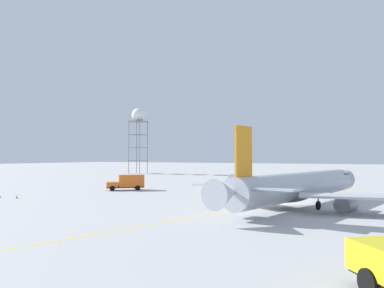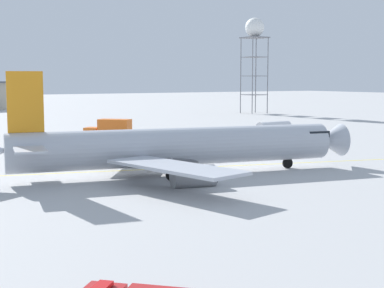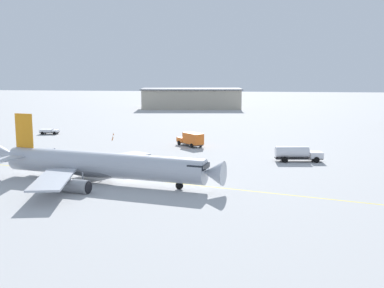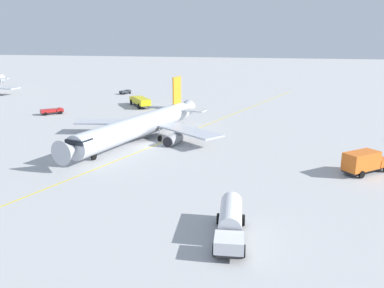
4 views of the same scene
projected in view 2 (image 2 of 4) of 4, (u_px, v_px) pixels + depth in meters
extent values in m
plane|color=#B2B2B2|center=(190.00, 170.00, 60.20)|extent=(600.00, 600.00, 0.00)
cylinder|color=#B2B7C1|center=(177.00, 147.00, 57.05)|extent=(32.76, 10.57, 3.74)
cone|color=#B2B7C1|center=(329.00, 140.00, 62.94)|extent=(3.68, 4.11, 3.55)
cube|color=black|center=(312.00, 133.00, 62.11)|extent=(3.02, 3.61, 0.70)
ellipsoid|color=slate|center=(161.00, 158.00, 56.62)|extent=(12.22, 5.78, 2.06)
cube|color=orange|center=(25.00, 102.00, 51.70)|extent=(3.18, 0.91, 5.51)
cube|color=#B2B7C1|center=(24.00, 141.00, 55.42)|extent=(3.71, 5.95, 0.20)
cube|color=#B2B7C1|center=(29.00, 149.00, 48.86)|extent=(3.71, 5.95, 0.20)
cube|color=#B2B7C1|center=(128.00, 145.00, 64.08)|extent=(11.40, 13.32, 0.28)
cube|color=#B2B7C1|center=(175.00, 167.00, 48.14)|extent=(7.01, 13.91, 0.28)
cylinder|color=gray|center=(153.00, 158.00, 63.15)|extent=(4.20, 2.81, 2.04)
cylinder|color=black|center=(170.00, 157.00, 63.81)|extent=(0.51, 1.73, 1.74)
cylinder|color=gray|center=(193.00, 177.00, 50.94)|extent=(4.20, 2.81, 2.04)
cylinder|color=black|center=(214.00, 175.00, 51.61)|extent=(0.51, 1.73, 1.74)
cylinder|color=#9EA0A5|center=(288.00, 156.00, 61.38)|extent=(0.20, 0.20, 1.61)
cylinder|color=black|center=(288.00, 163.00, 61.47)|extent=(1.14, 0.53, 1.10)
cylinder|color=#9EA0A5|center=(152.00, 158.00, 59.72)|extent=(0.20, 0.20, 1.61)
cylinder|color=black|center=(153.00, 165.00, 59.81)|extent=(1.14, 0.53, 1.10)
cylinder|color=#9EA0A5|center=(172.00, 167.00, 53.61)|extent=(0.20, 0.20, 1.61)
cylinder|color=black|center=(172.00, 175.00, 53.70)|extent=(1.14, 0.53, 1.10)
cube|color=red|center=(101.00, 288.00, 22.60)|extent=(1.34, 1.33, 0.16)
cube|color=#232326|center=(108.00, 135.00, 92.50)|extent=(6.60, 6.88, 0.20)
cube|color=orange|center=(93.00, 130.00, 93.12)|extent=(3.30, 3.29, 1.00)
cube|color=black|center=(87.00, 129.00, 93.36)|extent=(1.54, 1.44, 0.56)
cube|color=orange|center=(115.00, 127.00, 92.04)|extent=(5.20, 5.33, 2.40)
cylinder|color=black|center=(90.00, 135.00, 92.04)|extent=(0.89, 0.92, 1.00)
cylinder|color=black|center=(96.00, 134.00, 94.35)|extent=(0.89, 0.92, 1.00)
cylinder|color=black|center=(119.00, 136.00, 90.74)|extent=(0.89, 0.92, 1.00)
cylinder|color=black|center=(124.00, 135.00, 93.05)|extent=(0.89, 0.92, 1.00)
cube|color=#232326|center=(279.00, 135.00, 91.44)|extent=(8.98, 3.16, 0.20)
cube|color=silver|center=(293.00, 130.00, 93.35)|extent=(2.68, 2.77, 1.10)
cube|color=black|center=(297.00, 128.00, 94.02)|extent=(0.33, 2.09, 0.62)
cylinder|color=silver|center=(274.00, 128.00, 90.50)|extent=(6.40, 2.85, 2.12)
cylinder|color=black|center=(287.00, 134.00, 94.33)|extent=(1.13, 0.41, 1.10)
cylinder|color=black|center=(298.00, 135.00, 92.40)|extent=(1.13, 0.41, 1.10)
cylinder|color=black|center=(261.00, 136.00, 90.66)|extent=(1.13, 0.41, 1.10)
cylinder|color=black|center=(273.00, 137.00, 88.73)|extent=(1.13, 0.41, 1.10)
cylinder|color=slate|center=(252.00, 76.00, 155.58)|extent=(0.24, 0.24, 20.67)
cylinder|color=slate|center=(268.00, 76.00, 158.37)|extent=(0.24, 0.24, 20.67)
cylinder|color=slate|center=(256.00, 76.00, 162.84)|extent=(0.24, 0.24, 20.67)
cylinder|color=slate|center=(241.00, 76.00, 160.06)|extent=(0.24, 0.24, 20.67)
cube|color=slate|center=(254.00, 95.00, 159.79)|extent=(5.50, 5.50, 0.16)
cube|color=slate|center=(254.00, 76.00, 159.21)|extent=(5.50, 5.50, 0.16)
cube|color=slate|center=(254.00, 57.00, 158.63)|extent=(5.50, 5.50, 0.16)
cube|color=slate|center=(255.00, 38.00, 158.04)|extent=(6.10, 6.10, 0.30)
sphere|color=white|center=(255.00, 27.00, 157.72)|extent=(5.24, 5.24, 5.24)
cube|color=yellow|center=(130.00, 170.00, 60.13)|extent=(146.37, 42.52, 0.01)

